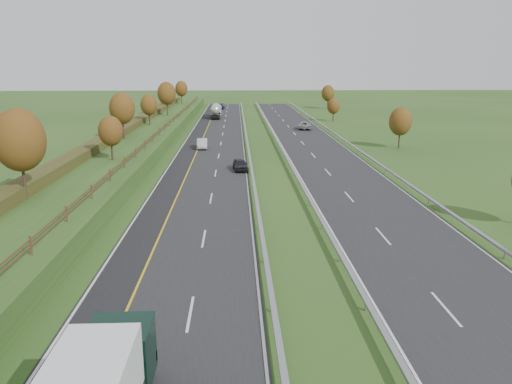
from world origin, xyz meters
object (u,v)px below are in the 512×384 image
car_silver_mid (202,143)px  road_tanker (216,110)px  car_small_far (220,107)px  car_dark_near (240,164)px  car_oncoming (304,125)px

car_silver_mid → road_tanker: bearing=86.8°
road_tanker → car_small_far: 24.41m
car_dark_near → car_small_far: car_small_far is taller
car_dark_near → car_silver_mid: car_silver_mid is taller
road_tanker → car_small_far: road_tanker is taller
car_dark_near → road_tanker: bearing=89.3°
road_tanker → car_silver_mid: 48.04m
car_small_far → car_oncoming: size_ratio=0.96×
car_silver_mid → car_oncoming: 31.04m
car_dark_near → car_silver_mid: bearing=103.3°
car_dark_near → car_small_far: (-5.25, 89.85, 0.08)m
road_tanker → car_silver_mid: bearing=-90.5°
road_tanker → car_dark_near: size_ratio=2.61×
car_dark_near → car_oncoming: car_oncoming is taller
road_tanker → car_oncoming: (19.32, -24.07, -1.02)m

